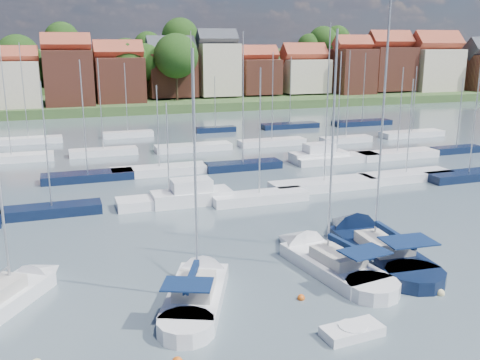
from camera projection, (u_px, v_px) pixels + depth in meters
name	position (u px, v px, depth m)	size (l,w,h in m)	color
ground	(194.00, 156.00, 67.75)	(260.00, 260.00, 0.00)	#44515D
sailboat_left	(200.00, 286.00, 30.68)	(6.93, 11.17, 14.87)	white
sailboat_centre	(319.00, 258.00, 34.76)	(4.84, 12.13, 16.02)	white
sailboat_navy	(365.00, 242.00, 37.63)	(4.57, 13.87, 18.80)	black
sailboat_far	(17.00, 292.00, 30.04)	(6.98, 8.81, 12.06)	white
tender	(352.00, 331.00, 26.10)	(3.12, 1.64, 0.65)	white
buoy_c	(301.00, 299.00, 29.88)	(0.42, 0.42, 0.42)	#D85914
buoy_d	(440.00, 295.00, 30.44)	(0.47, 0.47, 0.47)	beige
buoy_e	(381.00, 238.00, 39.23)	(0.45, 0.45, 0.45)	beige
marina_field	(220.00, 160.00, 63.79)	(79.62, 41.41, 15.93)	white
far_shore_town	(122.00, 77.00, 152.23)	(212.46, 90.00, 22.27)	#3D5A2D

